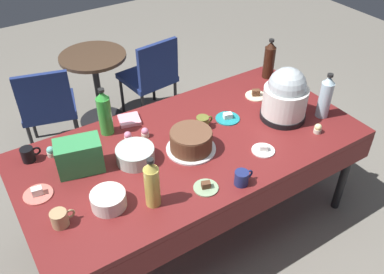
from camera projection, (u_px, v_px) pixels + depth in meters
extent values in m
plane|color=slate|center=(192.00, 221.00, 3.08)|extent=(9.00, 9.00, 0.00)
cube|color=maroon|center=(192.00, 146.00, 2.64)|extent=(2.20, 1.10, 0.04)
cylinder|color=black|center=(345.00, 172.00, 2.99)|extent=(0.06, 0.06, 0.71)
cylinder|color=black|center=(26.00, 204.00, 2.74)|extent=(0.06, 0.06, 0.71)
cylinder|color=black|center=(261.00, 111.00, 3.61)|extent=(0.06, 0.06, 0.71)
cube|color=maroon|center=(243.00, 211.00, 2.34)|extent=(2.20, 0.01, 0.18)
cube|color=maroon|center=(153.00, 118.00, 3.07)|extent=(2.20, 0.01, 0.18)
cylinder|color=silver|center=(191.00, 149.00, 2.57)|extent=(0.31, 0.31, 0.01)
cylinder|color=brown|center=(191.00, 141.00, 2.53)|extent=(0.26, 0.26, 0.12)
cylinder|color=brown|center=(191.00, 132.00, 2.49)|extent=(0.26, 0.26, 0.01)
cylinder|color=black|center=(282.00, 115.00, 2.84)|extent=(0.31, 0.31, 0.04)
cylinder|color=white|center=(285.00, 101.00, 2.77)|extent=(0.30, 0.30, 0.19)
sphere|color=#B2BCC1|center=(287.00, 86.00, 2.70)|extent=(0.26, 0.26, 0.26)
cylinder|color=#B2C6BC|center=(135.00, 155.00, 2.46)|extent=(0.23, 0.23, 0.09)
cylinder|color=silver|center=(108.00, 200.00, 2.17)|extent=(0.19, 0.19, 0.09)
cylinder|color=beige|center=(256.00, 96.00, 3.06)|extent=(0.16, 0.16, 0.01)
cube|color=brown|center=(256.00, 93.00, 3.05)|extent=(0.07, 0.06, 0.05)
cylinder|color=teal|center=(228.00, 118.00, 2.83)|extent=(0.17, 0.17, 0.01)
cube|color=white|center=(228.00, 116.00, 2.82)|extent=(0.07, 0.06, 0.04)
cylinder|color=#8CA87F|center=(206.00, 188.00, 2.30)|extent=(0.14, 0.14, 0.01)
cube|color=brown|center=(206.00, 185.00, 2.29)|extent=(0.06, 0.05, 0.04)
cylinder|color=white|center=(263.00, 150.00, 2.56)|extent=(0.15, 0.15, 0.01)
cube|color=white|center=(264.00, 148.00, 2.55)|extent=(0.06, 0.06, 0.04)
cylinder|color=#E07266|center=(38.00, 194.00, 2.26)|extent=(0.16, 0.16, 0.01)
cube|color=white|center=(37.00, 191.00, 2.25)|extent=(0.06, 0.05, 0.04)
cylinder|color=beige|center=(128.00, 139.00, 2.64)|extent=(0.05, 0.05, 0.03)
sphere|color=pink|center=(128.00, 135.00, 2.62)|extent=(0.05, 0.05, 0.05)
cylinder|color=beige|center=(289.00, 87.00, 3.14)|extent=(0.05, 0.05, 0.03)
sphere|color=brown|center=(290.00, 84.00, 3.12)|extent=(0.05, 0.05, 0.05)
cylinder|color=beige|center=(317.00, 131.00, 2.70)|extent=(0.05, 0.05, 0.03)
sphere|color=beige|center=(318.00, 127.00, 2.69)|extent=(0.05, 0.05, 0.05)
cylinder|color=beige|center=(51.00, 154.00, 2.52)|extent=(0.05, 0.05, 0.03)
sphere|color=#6BC6B2|center=(50.00, 150.00, 2.50)|extent=(0.05, 0.05, 0.05)
cylinder|color=beige|center=(145.00, 135.00, 2.67)|extent=(0.05, 0.05, 0.03)
sphere|color=pink|center=(145.00, 131.00, 2.65)|extent=(0.05, 0.05, 0.05)
cylinder|color=silver|center=(325.00, 100.00, 2.79)|extent=(0.09, 0.09, 0.26)
cone|color=silver|center=(329.00, 80.00, 2.69)|extent=(0.08, 0.08, 0.05)
cylinder|color=black|center=(330.00, 75.00, 2.67)|extent=(0.04, 0.04, 0.02)
cylinder|color=green|center=(105.00, 116.00, 2.63)|extent=(0.09, 0.09, 0.26)
cone|color=green|center=(102.00, 95.00, 2.54)|extent=(0.08, 0.08, 0.05)
cylinder|color=black|center=(101.00, 90.00, 2.52)|extent=(0.04, 0.04, 0.02)
cylinder|color=#33190F|center=(269.00, 63.00, 3.22)|extent=(0.09, 0.09, 0.25)
cone|color=#33190F|center=(271.00, 45.00, 3.13)|extent=(0.08, 0.08, 0.05)
cylinder|color=black|center=(272.00, 40.00, 3.11)|extent=(0.04, 0.04, 0.02)
cylinder|color=gold|center=(152.00, 187.00, 2.14)|extent=(0.08, 0.08, 0.24)
cone|color=gold|center=(151.00, 166.00, 2.05)|extent=(0.07, 0.07, 0.05)
cylinder|color=black|center=(150.00, 161.00, 2.03)|extent=(0.04, 0.04, 0.02)
cylinder|color=black|center=(28.00, 155.00, 2.46)|extent=(0.08, 0.08, 0.09)
torus|color=black|center=(36.00, 151.00, 2.48)|extent=(0.06, 0.01, 0.06)
cylinder|color=tan|center=(59.00, 219.00, 2.07)|extent=(0.09, 0.09, 0.09)
torus|color=tan|center=(70.00, 214.00, 2.09)|extent=(0.06, 0.01, 0.06)
cylinder|color=navy|center=(241.00, 178.00, 2.31)|extent=(0.08, 0.08, 0.09)
torus|color=navy|center=(249.00, 174.00, 2.33)|extent=(0.06, 0.01, 0.06)
cylinder|color=olive|center=(203.00, 122.00, 2.73)|extent=(0.08, 0.08, 0.08)
torus|color=olive|center=(209.00, 119.00, 2.75)|extent=(0.05, 0.01, 0.05)
cube|color=#338C4C|center=(79.00, 156.00, 2.37)|extent=(0.29, 0.22, 0.20)
cube|color=pink|center=(129.00, 120.00, 2.81)|extent=(0.17, 0.17, 0.02)
cube|color=navy|center=(49.00, 107.00, 3.54)|extent=(0.54, 0.54, 0.05)
cube|color=navy|center=(44.00, 97.00, 3.25)|extent=(0.41, 0.15, 0.40)
cylinder|color=black|center=(74.00, 113.00, 3.86)|extent=(0.04, 0.04, 0.40)
cylinder|color=black|center=(32.00, 120.00, 3.77)|extent=(0.04, 0.04, 0.40)
cylinder|color=black|center=(78.00, 136.00, 3.58)|extent=(0.04, 0.04, 0.40)
cylinder|color=black|center=(33.00, 145.00, 3.49)|extent=(0.04, 0.04, 0.40)
cube|color=navy|center=(147.00, 77.00, 3.94)|extent=(0.49, 0.49, 0.05)
cube|color=navy|center=(158.00, 64.00, 3.68)|extent=(0.42, 0.09, 0.40)
cylinder|color=black|center=(153.00, 84.00, 4.29)|extent=(0.03, 0.03, 0.40)
cylinder|color=black|center=(122.00, 96.00, 4.10)|extent=(0.03, 0.03, 0.40)
cylinder|color=black|center=(175.00, 99.00, 4.06)|extent=(0.03, 0.03, 0.40)
cylinder|color=black|center=(143.00, 112.00, 3.87)|extent=(0.03, 0.03, 0.40)
cylinder|color=#473323|center=(93.00, 56.00, 3.68)|extent=(0.60, 0.60, 0.03)
cylinder|color=black|center=(98.00, 90.00, 3.89)|extent=(0.06, 0.06, 0.67)
cylinder|color=black|center=(103.00, 120.00, 4.10)|extent=(0.44, 0.44, 0.02)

